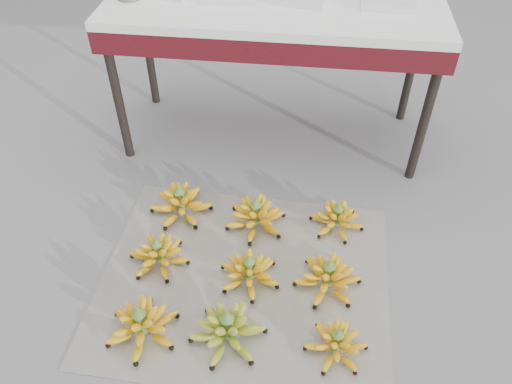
# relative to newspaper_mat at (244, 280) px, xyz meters

# --- Properties ---
(ground) EXTENTS (60.00, 60.00, 0.00)m
(ground) POSITION_rel_newspaper_mat_xyz_m (0.03, 0.06, -0.00)
(ground) COLOR slate
(ground) RESTS_ON ground
(newspaper_mat) EXTENTS (1.28, 1.08, 0.01)m
(newspaper_mat) POSITION_rel_newspaper_mat_xyz_m (0.00, 0.00, 0.00)
(newspaper_mat) COLOR silver
(newspaper_mat) RESTS_ON ground
(bunch_front_left) EXTENTS (0.36, 0.36, 0.18)m
(bunch_front_left) POSITION_rel_newspaper_mat_xyz_m (-0.36, -0.31, 0.06)
(bunch_front_left) COLOR gold
(bunch_front_left) RESTS_ON newspaper_mat
(bunch_front_center) EXTENTS (0.30, 0.30, 0.18)m
(bunch_front_center) POSITION_rel_newspaper_mat_xyz_m (-0.02, -0.29, 0.07)
(bunch_front_center) COLOR olive
(bunch_front_center) RESTS_ON newspaper_mat
(bunch_front_right) EXTENTS (0.26, 0.26, 0.15)m
(bunch_front_right) POSITION_rel_newspaper_mat_xyz_m (0.40, -0.30, 0.05)
(bunch_front_right) COLOR gold
(bunch_front_right) RESTS_ON newspaper_mat
(bunch_mid_left) EXTENTS (0.28, 0.28, 0.16)m
(bunch_mid_left) POSITION_rel_newspaper_mat_xyz_m (-0.39, 0.05, 0.06)
(bunch_mid_left) COLOR gold
(bunch_mid_left) RESTS_ON newspaper_mat
(bunch_mid_center) EXTENTS (0.35, 0.35, 0.16)m
(bunch_mid_center) POSITION_rel_newspaper_mat_xyz_m (0.02, 0.00, 0.06)
(bunch_mid_center) COLOR gold
(bunch_mid_center) RESTS_ON newspaper_mat
(bunch_mid_right) EXTENTS (0.33, 0.33, 0.17)m
(bunch_mid_right) POSITION_rel_newspaper_mat_xyz_m (0.36, 0.01, 0.06)
(bunch_mid_right) COLOR gold
(bunch_mid_right) RESTS_ON newspaper_mat
(bunch_back_left) EXTENTS (0.36, 0.36, 0.18)m
(bunch_back_left) POSITION_rel_newspaper_mat_xyz_m (-0.37, 0.37, 0.06)
(bunch_back_left) COLOR gold
(bunch_back_left) RESTS_ON newspaper_mat
(bunch_back_center) EXTENTS (0.31, 0.31, 0.18)m
(bunch_back_center) POSITION_rel_newspaper_mat_xyz_m (0.01, 0.33, 0.06)
(bunch_back_center) COLOR gold
(bunch_back_center) RESTS_ON newspaper_mat
(bunch_back_right) EXTENTS (0.33, 0.33, 0.16)m
(bunch_back_right) POSITION_rel_newspaper_mat_xyz_m (0.40, 0.37, 0.06)
(bunch_back_right) COLOR gold
(bunch_back_right) RESTS_ON newspaper_mat
(vendor_table) EXTENTS (1.67, 0.67, 0.80)m
(vendor_table) POSITION_rel_newspaper_mat_xyz_m (0.01, 1.08, 0.71)
(vendor_table) COLOR black
(vendor_table) RESTS_ON ground
(tray_far_right) EXTENTS (0.26, 0.19, 0.04)m
(tray_far_right) POSITION_rel_newspaper_mat_xyz_m (0.55, 1.10, 0.82)
(tray_far_right) COLOR silver
(tray_far_right) RESTS_ON vendor_table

